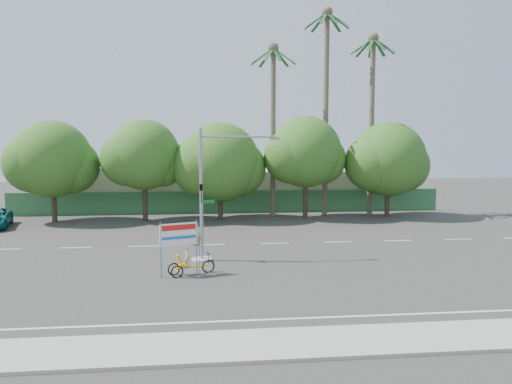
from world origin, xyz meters
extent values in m
plane|color=#33302D|center=(0.00, 0.00, 0.00)|extent=(120.00, 120.00, 0.00)
cube|color=gray|center=(0.00, -7.50, 0.06)|extent=(50.00, 2.40, 0.12)
cube|color=#336B3D|center=(0.00, 21.50, 1.00)|extent=(38.00, 0.08, 2.00)
cube|color=beige|center=(-10.00, 26.00, 2.00)|extent=(12.00, 8.00, 4.00)
cube|color=beige|center=(8.00, 26.00, 1.80)|extent=(14.00, 8.00, 3.60)
cylinder|color=#473828|center=(-14.00, 18.00, 1.76)|extent=(0.40, 0.40, 3.52)
sphere|color=#31601C|center=(-14.00, 18.00, 4.96)|extent=(6.00, 6.00, 6.00)
sphere|color=#31601C|center=(-12.65, 18.30, 4.40)|extent=(4.32, 4.32, 4.32)
sphere|color=#31601C|center=(-15.35, 17.75, 4.64)|extent=(4.56, 4.56, 4.56)
cylinder|color=#473828|center=(-7.00, 18.00, 1.87)|extent=(0.40, 0.40, 3.74)
sphere|color=#31601C|center=(-7.00, 18.00, 5.27)|extent=(5.60, 5.60, 5.60)
sphere|color=#31601C|center=(-5.74, 18.30, 4.68)|extent=(4.03, 4.03, 4.03)
sphere|color=#31601C|center=(-8.26, 17.75, 4.93)|extent=(4.26, 4.26, 4.26)
cylinder|color=#473828|center=(-1.00, 18.00, 1.65)|extent=(0.40, 0.40, 3.30)
sphere|color=#31601C|center=(-1.00, 18.00, 4.65)|extent=(6.40, 6.40, 6.40)
sphere|color=#31601C|center=(0.44, 18.30, 4.12)|extent=(4.61, 4.61, 4.61)
sphere|color=#31601C|center=(-2.44, 17.75, 4.35)|extent=(4.86, 4.86, 4.86)
cylinder|color=#473828|center=(6.00, 18.00, 1.94)|extent=(0.40, 0.40, 3.87)
sphere|color=#31601C|center=(6.00, 18.00, 5.46)|extent=(5.80, 5.80, 5.80)
sphere|color=#31601C|center=(7.30, 18.30, 4.84)|extent=(4.18, 4.18, 4.18)
sphere|color=#31601C|center=(4.70, 17.75, 5.10)|extent=(4.41, 4.41, 4.41)
cylinder|color=#473828|center=(13.00, 18.00, 1.72)|extent=(0.40, 0.40, 3.43)
sphere|color=#31601C|center=(13.00, 18.00, 4.84)|extent=(6.20, 6.20, 6.20)
sphere|color=#31601C|center=(14.39, 18.30, 4.29)|extent=(4.46, 4.46, 4.46)
sphere|color=#31601C|center=(11.61, 17.75, 4.52)|extent=(4.71, 4.71, 4.71)
cylinder|color=#70604C|center=(8.00, 19.50, 8.50)|extent=(0.44, 0.44, 17.00)
sphere|color=#70604C|center=(8.00, 19.50, 17.00)|extent=(0.90, 0.90, 0.90)
cube|color=#1C4C21|center=(8.94, 19.50, 16.34)|extent=(1.91, 0.28, 1.36)
cube|color=#1C4C21|center=(8.72, 20.11, 16.34)|extent=(1.65, 1.44, 1.36)
cube|color=#1C4C21|center=(8.16, 20.43, 16.34)|extent=(0.61, 1.93, 1.36)
cube|color=#1C4C21|center=(7.53, 20.32, 16.34)|extent=(1.20, 1.80, 1.36)
cube|color=#1C4C21|center=(7.11, 19.82, 16.34)|extent=(1.89, 0.92, 1.36)
cube|color=#1C4C21|center=(7.11, 19.18, 16.34)|extent=(1.89, 0.92, 1.36)
cube|color=#1C4C21|center=(7.53, 18.68, 16.34)|extent=(1.20, 1.80, 1.36)
cube|color=#1C4C21|center=(8.16, 18.57, 16.34)|extent=(0.61, 1.93, 1.36)
cube|color=#1C4C21|center=(8.72, 18.89, 16.34)|extent=(1.65, 1.44, 1.36)
cylinder|color=#70604C|center=(12.00, 19.50, 7.50)|extent=(0.44, 0.44, 15.00)
sphere|color=#70604C|center=(12.00, 19.50, 15.00)|extent=(0.90, 0.90, 0.90)
cube|color=#1C4C21|center=(12.94, 19.50, 14.34)|extent=(1.91, 0.28, 1.36)
cube|color=#1C4C21|center=(12.72, 20.11, 14.34)|extent=(1.65, 1.44, 1.36)
cube|color=#1C4C21|center=(12.16, 20.43, 14.34)|extent=(0.61, 1.93, 1.36)
cube|color=#1C4C21|center=(11.53, 20.32, 14.34)|extent=(1.20, 1.80, 1.36)
cube|color=#1C4C21|center=(11.11, 19.82, 14.34)|extent=(1.89, 0.92, 1.36)
cube|color=#1C4C21|center=(11.11, 19.18, 14.34)|extent=(1.89, 0.92, 1.36)
cube|color=#1C4C21|center=(11.53, 18.68, 14.34)|extent=(1.20, 1.80, 1.36)
cube|color=#1C4C21|center=(12.16, 18.57, 14.34)|extent=(0.61, 1.93, 1.36)
cube|color=#1C4C21|center=(12.72, 18.89, 14.34)|extent=(1.65, 1.44, 1.36)
cylinder|color=#70604C|center=(3.50, 19.50, 7.00)|extent=(0.44, 0.44, 14.00)
sphere|color=#70604C|center=(3.50, 19.50, 14.00)|extent=(0.90, 0.90, 0.90)
cube|color=#1C4C21|center=(4.44, 19.50, 13.34)|extent=(1.91, 0.28, 1.36)
cube|color=#1C4C21|center=(4.22, 20.11, 13.34)|extent=(1.65, 1.44, 1.36)
cube|color=#1C4C21|center=(3.66, 20.43, 13.34)|extent=(0.61, 1.93, 1.36)
cube|color=#1C4C21|center=(3.03, 20.32, 13.34)|extent=(1.20, 1.80, 1.36)
cube|color=#1C4C21|center=(2.61, 19.82, 13.34)|extent=(1.89, 0.92, 1.36)
cube|color=#1C4C21|center=(2.61, 19.18, 13.34)|extent=(1.89, 0.92, 1.36)
cube|color=#1C4C21|center=(3.03, 18.68, 13.34)|extent=(1.20, 1.80, 1.36)
cube|color=#1C4C21|center=(3.66, 18.57, 13.34)|extent=(0.61, 1.93, 1.36)
cube|color=#1C4C21|center=(4.22, 18.89, 13.34)|extent=(1.65, 1.44, 1.36)
cylinder|color=gray|center=(-2.50, 4.00, 0.05)|extent=(1.10, 1.10, 0.10)
cylinder|color=gray|center=(-2.50, 4.00, 3.50)|extent=(0.18, 0.18, 7.00)
cylinder|color=gray|center=(-0.50, 4.00, 6.55)|extent=(4.00, 0.10, 0.10)
cube|color=gray|center=(1.40, 4.00, 6.45)|extent=(0.55, 0.20, 0.12)
imported|color=black|center=(-2.50, 3.78, 3.60)|extent=(0.16, 0.20, 1.00)
cube|color=#14662D|center=(-2.15, 4.00, 3.15)|extent=(0.70, 0.04, 0.18)
torus|color=black|center=(-2.19, 1.54, 0.29)|extent=(0.64, 0.29, 0.65)
torus|color=black|center=(-3.83, 1.25, 0.27)|extent=(0.60, 0.27, 0.61)
torus|color=black|center=(-3.65, 0.74, 0.27)|extent=(0.60, 0.27, 0.61)
cube|color=gold|center=(-2.96, 1.26, 0.35)|extent=(1.56, 0.60, 0.06)
cube|color=gold|center=(-3.74, 0.99, 0.29)|extent=(0.25, 0.56, 0.05)
cube|color=gold|center=(-3.33, 1.14, 0.48)|extent=(0.59, 0.54, 0.06)
cube|color=gold|center=(-3.57, 1.05, 0.75)|extent=(0.34, 0.45, 0.52)
cylinder|color=black|center=(-2.19, 1.54, 0.67)|extent=(0.04, 0.04, 0.53)
cube|color=black|center=(-2.19, 1.54, 0.93)|extent=(0.18, 0.42, 0.04)
imported|color=#CCB284|center=(-3.19, 1.18, 0.85)|extent=(0.36, 0.44, 1.04)
cylinder|color=blue|center=(-4.37, 0.77, 1.30)|extent=(0.07, 0.07, 2.60)
cylinder|color=blue|center=(-2.74, 1.34, 1.30)|extent=(0.07, 0.07, 2.60)
cube|color=white|center=(-3.55, 1.06, 1.97)|extent=(1.74, 0.65, 1.06)
cube|color=red|center=(-3.54, 1.02, 2.31)|extent=(1.55, 0.56, 0.25)
cube|color=blue|center=(-3.54, 1.02, 1.83)|extent=(1.55, 0.56, 0.13)
cylinder|color=black|center=(-2.60, 1.39, 1.01)|extent=(0.02, 0.02, 2.02)
cube|color=red|center=(-2.92, 1.28, 1.64)|extent=(0.81, 0.30, 0.63)
camera|label=1|loc=(-2.42, -22.18, 6.29)|focal=35.00mm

